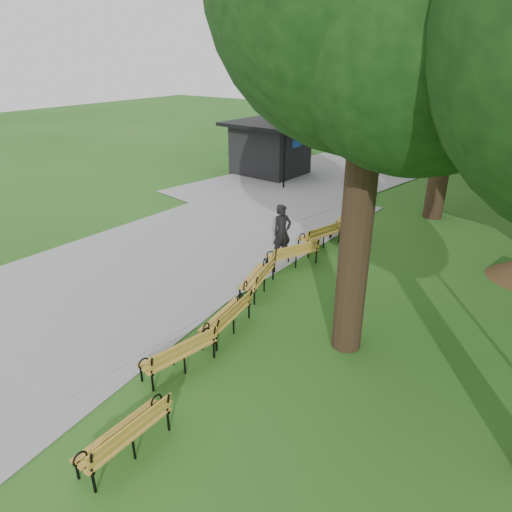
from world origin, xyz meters
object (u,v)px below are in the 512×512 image
Objects in this scene: bench_0 at (124,434)px; bench_5 at (319,235)px; bench_3 at (257,277)px; bench_6 at (344,221)px; person at (282,232)px; bench_4 at (292,253)px; bench_1 at (178,353)px; kiosk at (270,148)px; bench_2 at (226,316)px; lamp_post at (363,151)px.

bench_0 is 10.54m from bench_5.
bench_3 is 5.93m from bench_6.
bench_6 is (0.59, 3.58, -0.52)m from person.
bench_1 is at bearing 32.23° from bench_4.
kiosk is 2.49× the size of bench_3.
kiosk is 2.49× the size of bench_0.
bench_3 is (-1.61, 6.30, 0.00)m from bench_0.
bench_2 is 4.39m from bench_4.
bench_6 is (-0.67, 8.19, 0.00)m from bench_2.
lamp_post is 1.69× the size of bench_0.
bench_2 is at bearing -166.04° from bench_0.
bench_6 is at bearing 176.51° from bench_2.
kiosk reaches higher than bench_5.
kiosk is 14.40m from bench_3.
kiosk is 1.48× the size of lamp_post.
person is 1.01× the size of bench_0.
kiosk is 12.66m from bench_4.
bench_1 is at bearing -5.26° from bench_6.
bench_2 is at bearing -81.15° from lamp_post.
kiosk is at bearing -117.95° from bench_4.
bench_2 is (1.96, -12.59, -1.86)m from lamp_post.
bench_0 is 6.51m from bench_3.
bench_0 is at bearing 36.24° from bench_4.
lamp_post reaches higher than bench_1.
bench_4 is (-0.68, 4.34, 0.00)m from bench_2.
bench_3 is (-0.72, 4.05, 0.00)m from bench_1.
person is 6.57m from bench_1.
kiosk is (-7.02, 9.80, 0.52)m from person.
bench_2 is 2.34m from bench_3.
bench_2 and bench_6 have the same top height.
bench_3 and bench_5 have the same top height.
bench_6 is at bearing -73.71° from lamp_post.
person is 1.01× the size of bench_6.
bench_5 is at bearing -79.01° from lamp_post.
lamp_post reaches higher than kiosk.
lamp_post is 4.95m from bench_6.
bench_1 is 10.01m from bench_6.
bench_6 is (-0.05, 5.93, 0.00)m from bench_3.
bench_0 is (2.26, -8.66, -0.52)m from person.
bench_0 and bench_5 have the same top height.
lamp_post is at bearing -169.71° from bench_0.
lamp_post is at bearing 172.48° from bench_3.
bench_1 is 4.11m from bench_3.
kiosk reaches higher than bench_6.
bench_2 is at bearing 0.59° from bench_3.
bench_3 is at bearing -54.11° from kiosk.
bench_5 is (-0.12, 4.09, 0.00)m from bench_3.
lamp_post is at bearing -161.40° from bench_1.
person is 0.60× the size of lamp_post.
bench_0 is 1.00× the size of bench_2.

